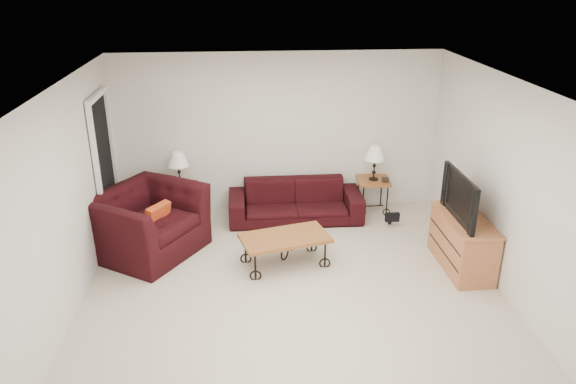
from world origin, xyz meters
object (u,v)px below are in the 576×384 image
object	(u,v)px
coffee_table	(285,251)
backpack	(390,212)
side_table_left	(182,202)
armchair	(147,222)
tv_stand	(462,243)
side_table_right	(372,195)
television	(467,197)
lamp_left	(179,169)
sofa	(295,201)
lamp_right	(374,163)

from	to	relation	value
coffee_table	backpack	distance (m)	2.01
side_table_left	armchair	size ratio (longest dim) A/B	0.40
tv_stand	backpack	size ratio (longest dim) A/B	2.73
side_table_left	side_table_right	size ratio (longest dim) A/B	0.99
side_table_left	television	xyz separation A→B (m)	(3.74, -1.83, 0.72)
armchair	television	size ratio (longest dim) A/B	1.31
armchair	television	xyz separation A→B (m)	(4.08, -0.76, 0.55)
side_table_left	lamp_left	bearing A→B (deg)	0.00
lamp_left	coffee_table	distance (m)	2.25
lamp_left	television	bearing A→B (deg)	-26.06
lamp_left	coffee_table	bearing A→B (deg)	-47.05
lamp_left	backpack	distance (m)	3.27
television	backpack	bearing A→B (deg)	-156.82
armchair	tv_stand	bearing A→B (deg)	-67.23
tv_stand	side_table_right	bearing A→B (deg)	112.38
lamp_left	television	size ratio (longest dim) A/B	0.52
sofa	armchair	bearing A→B (deg)	-157.14
lamp_left	lamp_right	distance (m)	3.00
sofa	tv_stand	distance (m)	2.59
backpack	television	bearing A→B (deg)	-42.75
backpack	armchair	bearing A→B (deg)	-146.85
coffee_table	tv_stand	size ratio (longest dim) A/B	0.97
lamp_right	tv_stand	world-z (taller)	lamp_right
lamp_right	backpack	distance (m)	0.81
coffee_table	armchair	distance (m)	1.91
coffee_table	armchair	size ratio (longest dim) A/B	0.82
sofa	lamp_left	xyz separation A→B (m)	(-1.75, 0.18, 0.51)
side_table_right	tv_stand	distance (m)	1.98
lamp_right	television	size ratio (longest dim) A/B	0.53
television	backpack	size ratio (longest dim) A/B	2.45
sofa	side_table_left	world-z (taller)	sofa
armchair	coffee_table	bearing A→B (deg)	-72.69
lamp_left	tv_stand	distance (m)	4.20
tv_stand	television	xyz separation A→B (m)	(-0.02, 0.00, 0.65)
side_table_left	sofa	bearing A→B (deg)	-5.86
sofa	television	distance (m)	2.67
sofa	side_table_right	xyz separation A→B (m)	(1.25, 0.18, -0.02)
tv_stand	coffee_table	bearing A→B (deg)	174.01
lamp_left	lamp_right	xyz separation A→B (m)	(3.00, 0.00, 0.01)
side_table_left	television	size ratio (longest dim) A/B	0.52
side_table_right	lamp_left	distance (m)	3.05
lamp_left	sofa	bearing A→B (deg)	-5.86
side_table_right	backpack	bearing A→B (deg)	-71.80
coffee_table	armchair	bearing A→B (deg)	164.03
sofa	backpack	distance (m)	1.46
side_table_left	lamp_left	xyz separation A→B (m)	(0.00, 0.00, 0.54)
coffee_table	backpack	size ratio (longest dim) A/B	2.64
lamp_left	coffee_table	world-z (taller)	lamp_left
side_table_left	armchair	xyz separation A→B (m)	(-0.35, -1.07, 0.17)
sofa	side_table_right	world-z (taller)	sofa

